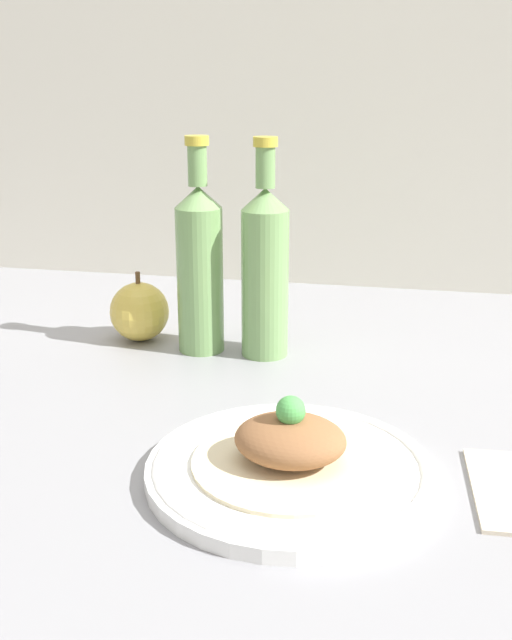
{
  "coord_description": "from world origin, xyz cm",
  "views": [
    {
      "loc": [
        10.67,
        -76.98,
        35.56
      ],
      "look_at": [
        -5.0,
        -0.33,
        9.96
      ],
      "focal_mm": 42.0,
      "sensor_mm": 36.0,
      "label": 1
    }
  ],
  "objects_px": {
    "plated_food": "(290,444)",
    "plate": "(290,469)",
    "apple": "(139,312)",
    "cider_bottle_right": "(265,269)",
    "cider_bottle_left": "(200,265)"
  },
  "relations": [
    {
      "from": "plate",
      "to": "cider_bottle_right",
      "type": "xyz_separation_m",
      "value": [
        -0.08,
        0.32,
        0.11
      ]
    },
    {
      "from": "plated_food",
      "to": "cider_bottle_right",
      "type": "xyz_separation_m",
      "value": [
        -0.08,
        0.32,
        0.08
      ]
    },
    {
      "from": "plate",
      "to": "cider_bottle_left",
      "type": "distance_m",
      "value": 0.38
    },
    {
      "from": "plate",
      "to": "apple",
      "type": "height_order",
      "value": "apple"
    },
    {
      "from": "cider_bottle_left",
      "to": "apple",
      "type": "relative_size",
      "value": 2.88
    },
    {
      "from": "plated_food",
      "to": "apple",
      "type": "distance_m",
      "value": 0.43
    },
    {
      "from": "plate",
      "to": "cider_bottle_left",
      "type": "relative_size",
      "value": 0.94
    },
    {
      "from": "plate",
      "to": "apple",
      "type": "xyz_separation_m",
      "value": [
        -0.27,
        0.34,
        0.03
      ]
    },
    {
      "from": "plated_food",
      "to": "plate",
      "type": "bearing_deg",
      "value": 0.0
    },
    {
      "from": "plated_food",
      "to": "cider_bottle_right",
      "type": "relative_size",
      "value": 0.64
    },
    {
      "from": "plate",
      "to": "plated_food",
      "type": "bearing_deg",
      "value": 180.0
    },
    {
      "from": "apple",
      "to": "cider_bottle_right",
      "type": "bearing_deg",
      "value": -6.51
    },
    {
      "from": "plated_food",
      "to": "cider_bottle_left",
      "type": "distance_m",
      "value": 0.37
    },
    {
      "from": "plated_food",
      "to": "apple",
      "type": "xyz_separation_m",
      "value": [
        -0.27,
        0.34,
        0.01
      ]
    },
    {
      "from": "cider_bottle_right",
      "to": "apple",
      "type": "relative_size",
      "value": 2.88
    }
  ]
}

